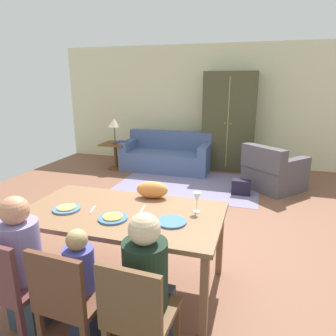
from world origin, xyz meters
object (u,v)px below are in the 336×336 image
Objects in this scene: wine_glass at (197,198)px; side_table at (116,152)px; dining_chair_man at (9,284)px; couch at (167,156)px; armoire at (229,122)px; cat at (152,190)px; dining_table at (122,218)px; plate_near_woman at (172,222)px; person_woman at (148,292)px; dining_chair_woman at (137,312)px; table_lamp at (114,124)px; person_man at (27,268)px; plate_near_man at (67,209)px; plate_near_child at (113,218)px; dining_chair_child at (69,297)px; armchair at (273,172)px; book_upper at (122,142)px; handbag at (241,187)px; person_child at (84,289)px; book_lower at (120,143)px.

wine_glass is 4.41m from side_table.
dining_chair_man reaches higher than couch.
cat is at bearing -94.69° from armoire.
plate_near_woman is at bearing -11.34° from dining_table.
armoire is (0.33, 4.06, 0.20)m from cat.
armoire reaches higher than person_woman.
cat is (-0.34, 1.26, 0.35)m from dining_chair_woman.
dining_chair_man is 0.46× the size of couch.
dining_chair_woman is at bearing -81.98° from cat.
table_lamp reaches higher than wine_glass.
person_man is at bearing -143.08° from wine_glass.
plate_near_man and plate_near_child have the same top height.
plate_near_child and plate_near_woman have the same top height.
side_table is (-2.41, 3.83, -0.39)m from plate_near_woman.
dining_chair_child is 5.37m from armoire.
plate_near_man is at bearing -102.10° from armoire.
armchair is at bearing 58.96° from cat.
person_woman is 4.94m from book_upper.
book_upper is (-1.74, 3.72, -0.07)m from dining_table.
dining_table is 0.86× the size of armoire.
dining_table is at bearing -164.58° from wine_glass.
couch is 8.66× the size of book_upper.
plate_near_man is (-0.50, -0.12, 0.08)m from dining_table.
armoire is at bearing 16.95° from table_lamp.
armchair is at bearing 71.03° from dining_chair_child.
armoire reaches higher than dining_table.
person_woman is 1.18m from cat.
armchair is 3.20m from book_upper.
dining_chair_child is at bearing -103.87° from handbag.
person_woman is at bearing -100.00° from wine_glass.
armoire is at bearing 16.95° from side_table.
dining_table is 7.25× the size of plate_near_child.
plate_near_man is 1.18m from person_woman.
cat is 0.55× the size of side_table.
dining_chair_child is 0.94× the size of person_child.
couch reaches higher than dining_table.
dining_chair_child is 0.41× the size of armoire.
cat is 4.08m from armoire.
plate_near_child is at bearing -65.38° from book_lower.
plate_near_child is 0.51m from plate_near_woman.
book_upper is (-1.73, 4.58, 0.13)m from dining_chair_child.
side_table is 2.64× the size of book_upper.
dining_table is 4.20m from side_table.
couch is 1.58× the size of armchair.
plate_near_child is 0.88m from dining_chair_woman.
person_woman is 4.91m from book_lower.
plate_near_woman is 0.95m from dining_chair_child.
armoire reaches higher than person_child.
dining_table is 8.24× the size of book_lower.
armoire reaches higher than handbag.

